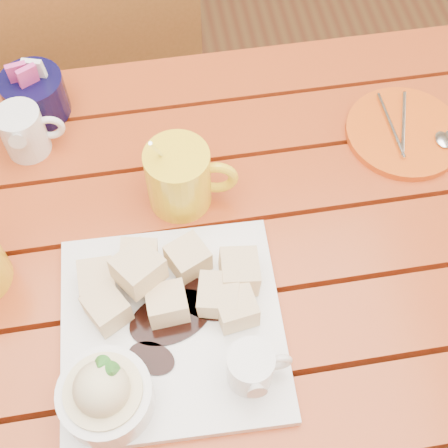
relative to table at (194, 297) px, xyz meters
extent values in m
plane|color=#5C2E1A|center=(0.00, 0.00, -0.64)|extent=(5.00, 5.00, 0.00)
cube|color=#9E3714|center=(0.00, -0.23, 0.09)|extent=(1.20, 0.11, 0.03)
cube|color=#9E3714|center=(0.00, -0.11, 0.09)|extent=(1.20, 0.11, 0.03)
cube|color=#9E3714|center=(0.00, 0.00, 0.09)|extent=(1.20, 0.11, 0.03)
cube|color=#9E3714|center=(0.00, 0.11, 0.09)|extent=(1.20, 0.11, 0.03)
cube|color=#9E3714|center=(0.00, 0.23, 0.09)|extent=(1.20, 0.11, 0.03)
cube|color=#9E3714|center=(0.00, 0.34, 0.09)|extent=(1.20, 0.11, 0.03)
cube|color=#9E3714|center=(0.00, 0.36, 0.04)|extent=(1.12, 0.04, 0.08)
cylinder|color=#9E3714|center=(0.55, 0.35, -0.28)|extent=(0.06, 0.06, 0.72)
cube|color=white|center=(-0.03, -0.09, 0.12)|extent=(0.29, 0.29, 0.02)
cube|color=gold|center=(0.06, -0.04, 0.14)|extent=(0.05, 0.05, 0.04)
cube|color=gold|center=(0.05, -0.09, 0.14)|extent=(0.06, 0.06, 0.04)
cube|color=gold|center=(0.03, -0.07, 0.14)|extent=(0.06, 0.06, 0.04)
cube|color=gold|center=(-0.12, -0.02, 0.14)|extent=(0.05, 0.05, 0.04)
cube|color=gold|center=(-0.07, -0.03, 0.18)|extent=(0.07, 0.07, 0.04)
cube|color=gold|center=(0.00, -0.01, 0.14)|extent=(0.07, 0.07, 0.04)
cube|color=gold|center=(-0.04, -0.07, 0.14)|extent=(0.05, 0.05, 0.04)
cube|color=gold|center=(-0.11, -0.06, 0.14)|extent=(0.07, 0.07, 0.04)
cube|color=gold|center=(-0.07, 0.00, 0.14)|extent=(0.06, 0.06, 0.04)
cylinder|color=white|center=(-0.12, -0.17, 0.15)|extent=(0.11, 0.11, 0.04)
cylinder|color=beige|center=(-0.12, -0.17, 0.16)|extent=(0.09, 0.09, 0.03)
sphere|color=beige|center=(-0.12, -0.17, 0.18)|extent=(0.06, 0.06, 0.06)
cone|color=#307D29|center=(-0.10, -0.17, 0.21)|extent=(0.04, 0.04, 0.03)
cone|color=#307D29|center=(-0.12, -0.16, 0.20)|extent=(0.03, 0.03, 0.03)
cylinder|color=white|center=(0.05, -0.17, 0.15)|extent=(0.06, 0.06, 0.06)
cylinder|color=black|center=(0.05, -0.17, 0.18)|extent=(0.04, 0.04, 0.01)
cone|color=white|center=(0.05, -0.20, 0.18)|extent=(0.02, 0.02, 0.03)
torus|color=white|center=(0.08, -0.17, 0.16)|extent=(0.04, 0.01, 0.04)
cylinder|color=yellow|center=(0.00, 0.11, 0.16)|extent=(0.09, 0.09, 0.10)
cylinder|color=black|center=(0.00, 0.11, 0.20)|extent=(0.08, 0.08, 0.01)
torus|color=yellow|center=(0.05, 0.10, 0.16)|extent=(0.06, 0.02, 0.06)
cylinder|color=silver|center=(-0.01, 0.12, 0.19)|extent=(0.04, 0.05, 0.13)
cylinder|color=white|center=(-0.22, 0.24, 0.15)|extent=(0.07, 0.07, 0.08)
cylinder|color=white|center=(-0.22, 0.24, 0.18)|extent=(0.05, 0.05, 0.01)
cone|color=white|center=(-0.22, 0.21, 0.17)|extent=(0.03, 0.03, 0.03)
torus|color=white|center=(-0.18, 0.24, 0.15)|extent=(0.05, 0.01, 0.05)
cylinder|color=black|center=(-0.20, 0.31, 0.14)|extent=(0.10, 0.10, 0.07)
cube|color=#D3398A|center=(-0.21, 0.31, 0.19)|extent=(0.03, 0.02, 0.05)
cube|color=white|center=(-0.19, 0.31, 0.19)|extent=(0.03, 0.02, 0.05)
cube|color=#D3398A|center=(-0.20, 0.30, 0.19)|extent=(0.03, 0.03, 0.05)
cylinder|color=#D34F12|center=(0.36, 0.17, 0.11)|extent=(0.18, 0.18, 0.01)
cylinder|color=silver|center=(0.34, 0.18, 0.12)|extent=(0.01, 0.13, 0.01)
cylinder|color=silver|center=(0.36, 0.18, 0.12)|extent=(0.05, 0.12, 0.01)
ellipsoid|color=silver|center=(0.41, 0.14, 0.12)|extent=(0.02, 0.03, 0.01)
cube|color=brown|center=(-0.17, 0.71, -0.19)|extent=(0.53, 0.53, 0.03)
cylinder|color=brown|center=(-0.03, 0.94, -0.42)|extent=(0.04, 0.04, 0.44)
cylinder|color=brown|center=(-0.40, 0.85, -0.42)|extent=(0.04, 0.04, 0.44)
cylinder|color=brown|center=(0.06, 0.57, -0.42)|extent=(0.04, 0.04, 0.44)
cylinder|color=brown|center=(-0.31, 0.48, -0.42)|extent=(0.04, 0.04, 0.44)
cube|color=brown|center=(-0.13, 0.52, 0.06)|extent=(0.43, 0.13, 0.46)
camera|label=1|loc=(-0.02, -0.40, 0.86)|focal=50.00mm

